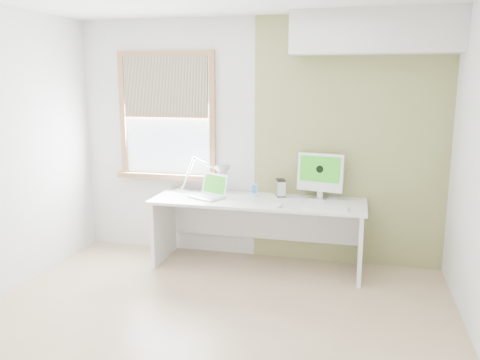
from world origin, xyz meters
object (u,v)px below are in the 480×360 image
(laptop, at_px, (210,192))
(external_drive, at_px, (281,188))
(desk_lamp, at_px, (215,175))
(imac, at_px, (320,173))
(desk, at_px, (259,216))

(laptop, height_order, external_drive, laptop)
(desk_lamp, distance_m, imac, 1.13)
(external_drive, bearing_deg, laptop, -163.02)
(desk_lamp, height_order, external_drive, desk_lamp)
(laptop, distance_m, imac, 1.17)
(desk, bearing_deg, desk_lamp, 168.37)
(desk_lamp, bearing_deg, desk, -11.63)
(imac, bearing_deg, external_drive, 179.66)
(desk, bearing_deg, external_drive, 38.49)
(laptop, relative_size, imac, 0.89)
(desk_lamp, relative_size, imac, 1.42)
(external_drive, xyz_separation_m, imac, (0.41, -0.00, 0.18))
(desk, bearing_deg, imac, 14.44)
(desk, height_order, imac, imac)
(desk_lamp, bearing_deg, external_drive, 4.55)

